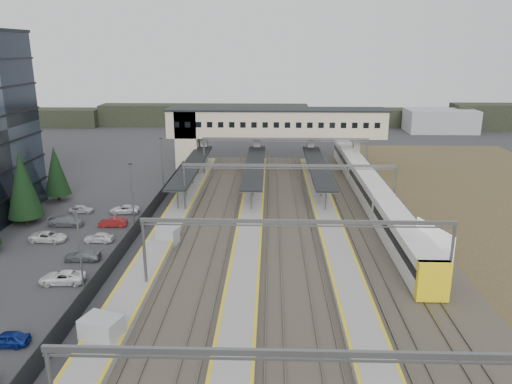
{
  "coord_description": "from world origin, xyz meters",
  "views": [
    {
      "loc": [
        9.6,
        -50.18,
        22.01
      ],
      "look_at": [
        7.69,
        11.69,
        4.0
      ],
      "focal_mm": 35.0,
      "sensor_mm": 36.0,
      "label": 1
    }
  ],
  "objects_px": {
    "footbridge": "(261,126)",
    "train": "(369,189)",
    "relay_cabin_far": "(168,236)",
    "billboard": "(434,243)",
    "relay_cabin_near": "(102,332)"
  },
  "relations": [
    {
      "from": "footbridge",
      "to": "train",
      "type": "distance_m",
      "value": 27.74
    },
    {
      "from": "relay_cabin_far",
      "to": "billboard",
      "type": "distance_m",
      "value": 28.96
    },
    {
      "from": "footbridge",
      "to": "train",
      "type": "height_order",
      "value": "footbridge"
    },
    {
      "from": "relay_cabin_near",
      "to": "relay_cabin_far",
      "type": "bearing_deg",
      "value": 87.46
    },
    {
      "from": "train",
      "to": "relay_cabin_near",
      "type": "bearing_deg",
      "value": -125.91
    },
    {
      "from": "relay_cabin_near",
      "to": "footbridge",
      "type": "bearing_deg",
      "value": 79.61
    },
    {
      "from": "relay_cabin_far",
      "to": "train",
      "type": "distance_m",
      "value": 31.34
    },
    {
      "from": "relay_cabin_near",
      "to": "billboard",
      "type": "bearing_deg",
      "value": 24.78
    },
    {
      "from": "relay_cabin_near",
      "to": "train",
      "type": "relative_size",
      "value": 0.06
    },
    {
      "from": "footbridge",
      "to": "billboard",
      "type": "relative_size",
      "value": 6.99
    },
    {
      "from": "train",
      "to": "billboard",
      "type": "distance_m",
      "value": 24.23
    },
    {
      "from": "relay_cabin_far",
      "to": "footbridge",
      "type": "distance_m",
      "value": 40.63
    },
    {
      "from": "train",
      "to": "footbridge",
      "type": "bearing_deg",
      "value": 126.94
    },
    {
      "from": "relay_cabin_near",
      "to": "billboard",
      "type": "distance_m",
      "value": 31.9
    },
    {
      "from": "relay_cabin_near",
      "to": "train",
      "type": "bearing_deg",
      "value": 54.09
    }
  ]
}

